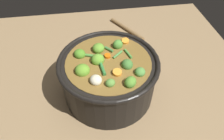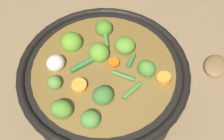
{
  "view_description": "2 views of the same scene",
  "coord_description": "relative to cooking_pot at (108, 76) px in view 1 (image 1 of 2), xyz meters",
  "views": [
    {
      "loc": [
        -0.06,
        -0.46,
        0.58
      ],
      "look_at": [
        0.01,
        -0.01,
        0.12
      ],
      "focal_mm": 33.75,
      "sensor_mm": 36.0,
      "label": 1
    },
    {
      "loc": [
        0.25,
        -0.1,
        0.53
      ],
      "look_at": [
        -0.0,
        0.02,
        0.12
      ],
      "focal_mm": 41.59,
      "sensor_mm": 36.0,
      "label": 2
    }
  ],
  "objects": [
    {
      "name": "cooking_pot",
      "position": [
        0.0,
        0.0,
        0.0
      ],
      "size": [
        0.31,
        0.31,
        0.17
      ],
      "color": "black",
      "rests_on": "ground_plane"
    },
    {
      "name": "ground_plane",
      "position": [
        0.0,
        0.0,
        -0.08
      ],
      "size": [
        1.1,
        1.1,
        0.0
      ],
      "primitive_type": "plane",
      "color": "#8C704C"
    },
    {
      "name": "wooden_spoon",
      "position": [
        0.08,
        0.32,
        -0.07
      ],
      "size": [
        0.21,
        0.2,
        0.02
      ],
      "color": "olive",
      "rests_on": "ground_plane"
    }
  ]
}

